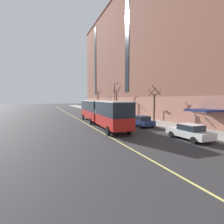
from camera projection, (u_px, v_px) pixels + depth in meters
The scene contains 14 objects.
ground_plane at pixel (99, 125), 27.17m from camera, with size 260.00×260.00×0.00m, color #303033.
sidewalk at pixel (140, 119), 33.34m from camera, with size 5.25×160.00×0.15m, color #9E9B93.
apartment_facade at pixel (189, 29), 32.49m from camera, with size 15.20×110.00×33.85m.
city_bus at pixel (100, 111), 26.88m from camera, with size 3.60×19.45×3.72m.
parked_car_silver_0 at pixel (104, 113), 40.94m from camera, with size 2.05×4.52×1.56m.
parked_car_navy_1 at pixel (142, 121), 25.25m from camera, with size 2.03×4.40×1.56m.
parked_car_navy_2 at pixel (91, 110), 51.33m from camera, with size 2.04×4.77×1.56m.
parked_car_white_3 at pixel (86, 109), 57.81m from camera, with size 1.95×4.42×1.56m.
parked_car_white_4 at pixel (189, 132), 17.05m from camera, with size 2.03×4.65×1.56m.
street_tree_mid_block at pixel (154, 104), 28.81m from camera, with size 1.76×1.75×6.06m.
street_tree_far_uptown at pixel (117, 101), 43.36m from camera, with size 1.83×1.71×7.07m.
street_tree_far_downtown at pixel (98, 100), 57.84m from camera, with size 2.02×2.01×7.09m.
street_lamp at pixel (115, 96), 39.09m from camera, with size 0.36×1.48×7.35m.
lane_centerline at pixel (84, 123), 29.36m from camera, with size 0.16×140.00×0.01m, color #E0D66B.
Camera 1 is at (-8.10, -25.79, 3.99)m, focal length 28.00 mm.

